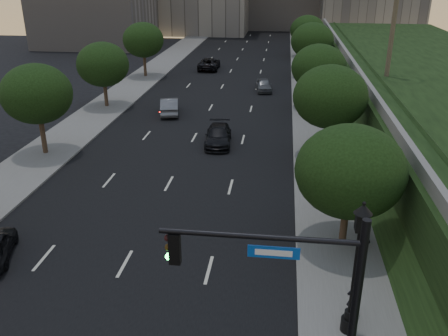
# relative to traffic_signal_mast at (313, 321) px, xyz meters

# --- Properties ---
(road_surface) EXTENTS (16.00, 140.00, 0.02)m
(road_surface) POSITION_rel_traffic_signal_mast_xyz_m (-8.14, 32.15, -3.66)
(road_surface) COLOR black
(road_surface) RESTS_ON ground
(sidewalk_right) EXTENTS (4.50, 140.00, 0.15)m
(sidewalk_right) POSITION_rel_traffic_signal_mast_xyz_m (2.11, 32.15, -3.60)
(sidewalk_right) COLOR slate
(sidewalk_right) RESTS_ON ground
(sidewalk_left) EXTENTS (4.50, 140.00, 0.15)m
(sidewalk_left) POSITION_rel_traffic_signal_mast_xyz_m (-18.39, 32.15, -3.60)
(sidewalk_left) COLOR slate
(sidewalk_left) RESTS_ON ground
(parapet_wall) EXTENTS (0.35, 90.00, 0.70)m
(parapet_wall) POSITION_rel_traffic_signal_mast_xyz_m (5.36, 30.15, 0.68)
(parapet_wall) COLOR slate
(parapet_wall) RESTS_ON embankment
(office_block_filler) EXTENTS (18.00, 16.00, 14.00)m
(office_block_filler) POSITION_rel_traffic_signal_mast_xyz_m (-34.14, 72.15, 3.33)
(office_block_filler) COLOR gray
(office_block_filler) RESTS_ON ground
(tree_right_a) EXTENTS (5.20, 5.20, 6.24)m
(tree_right_a) POSITION_rel_traffic_signal_mast_xyz_m (2.16, 10.15, 0.35)
(tree_right_a) COLOR #38281C
(tree_right_a) RESTS_ON ground
(tree_right_b) EXTENTS (5.20, 5.20, 6.74)m
(tree_right_b) POSITION_rel_traffic_signal_mast_xyz_m (2.16, 22.15, 0.84)
(tree_right_b) COLOR #38281C
(tree_right_b) RESTS_ON ground
(tree_right_c) EXTENTS (5.20, 5.20, 6.24)m
(tree_right_c) POSITION_rel_traffic_signal_mast_xyz_m (2.16, 35.15, 0.35)
(tree_right_c) COLOR #38281C
(tree_right_c) RESTS_ON ground
(tree_right_d) EXTENTS (5.20, 5.20, 6.74)m
(tree_right_d) POSITION_rel_traffic_signal_mast_xyz_m (2.16, 49.15, 0.84)
(tree_right_d) COLOR #38281C
(tree_right_d) RESTS_ON ground
(tree_right_e) EXTENTS (5.20, 5.20, 6.24)m
(tree_right_e) POSITION_rel_traffic_signal_mast_xyz_m (2.16, 64.15, 0.35)
(tree_right_e) COLOR #38281C
(tree_right_e) RESTS_ON ground
(tree_left_b) EXTENTS (5.00, 5.00, 6.71)m
(tree_left_b) POSITION_rel_traffic_signal_mast_xyz_m (-18.44, 20.15, 0.90)
(tree_left_b) COLOR #38281C
(tree_left_b) RESTS_ON ground
(tree_left_c) EXTENTS (5.00, 5.00, 6.34)m
(tree_left_c) POSITION_rel_traffic_signal_mast_xyz_m (-18.44, 33.15, 0.53)
(tree_left_c) COLOR #38281C
(tree_left_c) RESTS_ON ground
(tree_left_d) EXTENTS (5.00, 5.00, 6.71)m
(tree_left_d) POSITION_rel_traffic_signal_mast_xyz_m (-18.44, 47.15, 0.90)
(tree_left_d) COLOR #38281C
(tree_left_d) RESTS_ON ground
(traffic_signal_mast) EXTENTS (5.68, 0.56, 7.00)m
(traffic_signal_mast) POSITION_rel_traffic_signal_mast_xyz_m (0.00, 0.00, 0.00)
(traffic_signal_mast) COLOR black
(traffic_signal_mast) RESTS_ON ground
(street_lamp) EXTENTS (0.64, 0.64, 5.62)m
(street_lamp) POSITION_rel_traffic_signal_mast_xyz_m (1.73, 3.80, -1.04)
(street_lamp) COLOR black
(street_lamp) RESTS_ON ground
(sedan_mid_left) EXTENTS (2.58, 4.89, 1.53)m
(sedan_mid_left) POSITION_rel_traffic_signal_mast_xyz_m (-11.69, 31.64, -2.91)
(sedan_mid_left) COLOR slate
(sedan_mid_left) RESTS_ON ground
(sedan_far_left) EXTENTS (2.71, 5.66, 1.56)m
(sedan_far_left) POSITION_rel_traffic_signal_mast_xyz_m (-11.20, 52.98, -2.89)
(sedan_far_left) COLOR black
(sedan_far_left) RESTS_ON ground
(sedan_near_right) EXTENTS (2.34, 4.96, 1.40)m
(sedan_near_right) POSITION_rel_traffic_signal_mast_xyz_m (-5.98, 23.86, -2.97)
(sedan_near_right) COLOR black
(sedan_near_right) RESTS_ON ground
(sedan_far_right) EXTENTS (2.16, 4.24, 1.38)m
(sedan_far_right) POSITION_rel_traffic_signal_mast_xyz_m (-3.28, 41.67, -2.98)
(sedan_far_right) COLOR #5C5F63
(sedan_far_right) RESTS_ON ground
(pedestrian_a) EXTENTS (0.60, 0.43, 1.55)m
(pedestrian_a) POSITION_rel_traffic_signal_mast_xyz_m (1.98, 4.68, -2.75)
(pedestrian_a) COLOR black
(pedestrian_a) RESTS_ON sidewalk_right
(pedestrian_b) EXTENTS (0.84, 0.71, 1.53)m
(pedestrian_b) POSITION_rel_traffic_signal_mast_xyz_m (3.20, 10.30, -2.76)
(pedestrian_b) COLOR black
(pedestrian_b) RESTS_ON sidewalk_right
(pedestrian_c) EXTENTS (1.10, 0.49, 1.84)m
(pedestrian_c) POSITION_rel_traffic_signal_mast_xyz_m (1.24, 14.65, -2.60)
(pedestrian_c) COLOR black
(pedestrian_c) RESTS_ON sidewalk_right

